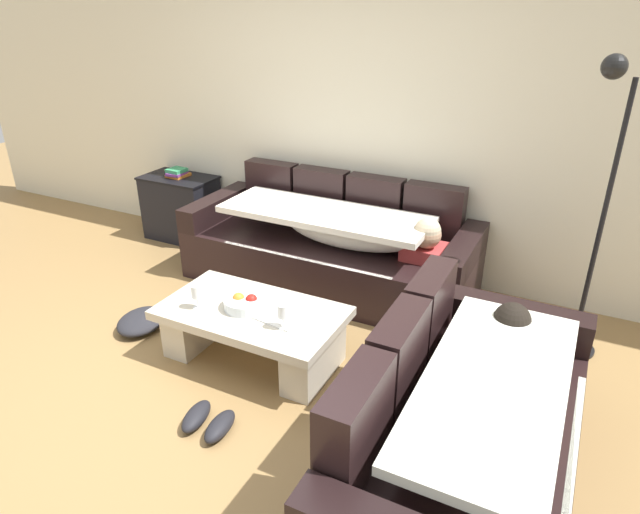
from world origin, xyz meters
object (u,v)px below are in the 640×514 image
coffee_table (253,328)px  open_magazine (280,317)px  wine_glass_near_right (283,312)px  crumpled_garment (141,321)px  couch_along_wall (334,248)px  pair_of_shoes (208,421)px  fruit_bowl (245,302)px  wine_glass_near_left (196,292)px  couch_near_window (466,433)px  floor_lamp (598,198)px  side_cabinet (181,208)px  book_stack_on_cabinet (177,173)px

coffee_table → open_magazine: open_magazine is taller
coffee_table → wine_glass_near_right: bearing=-18.8°
crumpled_garment → open_magazine: bearing=2.9°
couch_along_wall → pair_of_shoes: (0.13, -1.91, -0.28)m
wine_glass_near_right → crumpled_garment: size_ratio=0.42×
coffee_table → open_magazine: size_ratio=4.29×
coffee_table → pair_of_shoes: (0.14, -0.69, -0.19)m
fruit_bowl → open_magazine: bearing=-2.6°
wine_glass_near_left → open_magazine: size_ratio=0.59×
open_magazine → crumpled_garment: bearing=-169.4°
coffee_table → fruit_bowl: bearing=177.9°
couch_near_window → floor_lamp: bearing=-13.7°
coffee_table → pair_of_shoes: size_ratio=3.67×
open_magazine → side_cabinet: side_cabinet is taller
coffee_table → book_stack_on_cabinet: size_ratio=5.40×
floor_lamp → pair_of_shoes: floor_lamp is taller
coffee_table → fruit_bowl: fruit_bowl is taller
side_cabinet → pair_of_shoes: (1.93, -2.13, -0.28)m
pair_of_shoes → crumpled_garment: 1.25m
couch_along_wall → pair_of_shoes: 1.93m
floor_lamp → book_stack_on_cabinet: bearing=173.9°
couch_near_window → book_stack_on_cabinet: 3.82m
open_magazine → pair_of_shoes: bearing=-89.1°
open_magazine → pair_of_shoes: 0.76m
wine_glass_near_right → side_cabinet: (-2.09, 1.55, -0.17)m
fruit_bowl → wine_glass_near_right: bearing=-16.6°
floor_lamp → crumpled_garment: 3.21m
fruit_bowl → crumpled_garment: fruit_bowl is taller
coffee_table → couch_near_window: bearing=-16.4°
open_magazine → side_cabinet: 2.48m
couch_along_wall → open_magazine: size_ratio=8.57×
book_stack_on_cabinet → pair_of_shoes: (1.93, -2.13, -0.63)m
couch_along_wall → wine_glass_near_left: size_ratio=14.46×
open_magazine → wine_glass_near_right: bearing=-40.5°
fruit_bowl → book_stack_on_cabinet: size_ratio=1.26×
wine_glass_near_left → coffee_table: bearing=24.2°
floor_lamp → couch_along_wall: bearing=174.9°
book_stack_on_cabinet → side_cabinet: bearing=20.7°
couch_along_wall → coffee_table: (-0.01, -1.22, -0.09)m
coffee_table → wine_glass_near_right: size_ratio=7.23×
fruit_bowl → book_stack_on_cabinet: 2.28m
fruit_bowl → open_magazine: size_ratio=1.00×
wine_glass_near_left → pair_of_shoes: bearing=-49.7°
fruit_bowl → side_cabinet: 2.26m
open_magazine → floor_lamp: size_ratio=0.14×
fruit_bowl → floor_lamp: size_ratio=0.14×
wine_glass_near_right → book_stack_on_cabinet: 2.61m
fruit_bowl → open_magazine: (0.27, -0.01, -0.03)m
couch_near_window → fruit_bowl: (-1.56, 0.45, 0.08)m
couch_along_wall → pair_of_shoes: bearing=-86.2°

